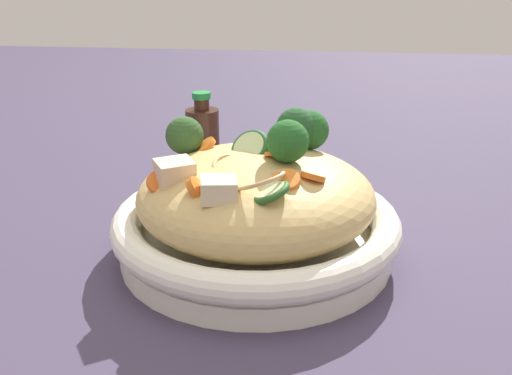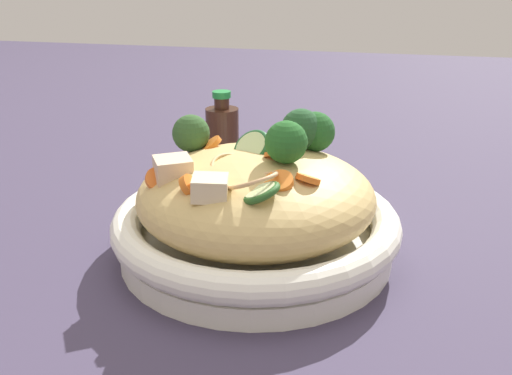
# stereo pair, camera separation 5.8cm
# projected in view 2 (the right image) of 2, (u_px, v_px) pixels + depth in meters

# --- Properties ---
(ground_plane) EXTENTS (3.00, 3.00, 0.00)m
(ground_plane) POSITION_uv_depth(u_px,v_px,m) (256.00, 252.00, 0.61)
(ground_plane) COLOR #3F364E
(serving_bowl) EXTENTS (0.30, 0.30, 0.05)m
(serving_bowl) POSITION_uv_depth(u_px,v_px,m) (256.00, 229.00, 0.60)
(serving_bowl) COLOR white
(serving_bowl) RESTS_ON ground_plane
(noodle_heap) EXTENTS (0.25, 0.25, 0.10)m
(noodle_heap) POSITION_uv_depth(u_px,v_px,m) (256.00, 195.00, 0.58)
(noodle_heap) COLOR tan
(noodle_heap) RESTS_ON serving_bowl
(broccoli_florets) EXTENTS (0.13, 0.19, 0.07)m
(broccoli_florets) POSITION_uv_depth(u_px,v_px,m) (275.00, 135.00, 0.59)
(broccoli_florets) COLOR #94B177
(broccoli_florets) RESTS_ON serving_bowl
(carrot_coins) EXTENTS (0.14, 0.18, 0.03)m
(carrot_coins) POSITION_uv_depth(u_px,v_px,m) (232.00, 169.00, 0.55)
(carrot_coins) COLOR orange
(carrot_coins) RESTS_ON serving_bowl
(zucchini_slices) EXTENTS (0.15, 0.08, 0.04)m
(zucchini_slices) POSITION_uv_depth(u_px,v_px,m) (261.00, 158.00, 0.56)
(zucchini_slices) COLOR beige
(zucchini_slices) RESTS_ON serving_bowl
(chicken_chunks) EXTENTS (0.08, 0.09, 0.02)m
(chicken_chunks) POSITION_uv_depth(u_px,v_px,m) (189.00, 177.00, 0.53)
(chicken_chunks) COLOR beige
(chicken_chunks) RESTS_ON serving_bowl
(soy_sauce_bottle) EXTENTS (0.05, 0.05, 0.12)m
(soy_sauce_bottle) POSITION_uv_depth(u_px,v_px,m) (223.00, 136.00, 0.84)
(soy_sauce_bottle) COLOR #381E14
(soy_sauce_bottle) RESTS_ON ground_plane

